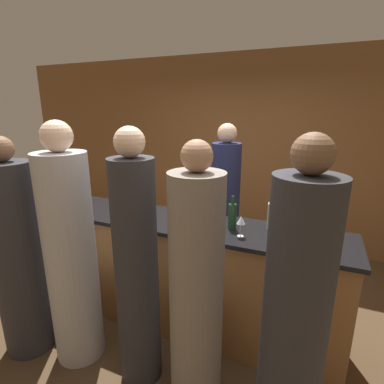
# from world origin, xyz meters

# --- Properties ---
(ground_plane) EXTENTS (14.00, 14.00, 0.00)m
(ground_plane) POSITION_xyz_m (0.00, 0.00, 0.00)
(ground_plane) COLOR #4C3823
(back_wall) EXTENTS (8.00, 0.06, 2.80)m
(back_wall) POSITION_xyz_m (0.00, 2.17, 1.40)
(back_wall) COLOR brown
(back_wall) RESTS_ON ground_plane
(bar_counter) EXTENTS (2.94, 0.61, 1.06)m
(bar_counter) POSITION_xyz_m (0.00, 0.00, 0.53)
(bar_counter) COLOR #996638
(bar_counter) RESTS_ON ground_plane
(bartender) EXTENTS (0.31, 0.31, 1.88)m
(bartender) POSITION_xyz_m (0.21, 0.70, 0.89)
(bartender) COLOR #1E234C
(bartender) RESTS_ON ground_plane
(guest_0) EXTENTS (0.36, 0.36, 1.86)m
(guest_0) POSITION_xyz_m (0.45, -0.67, 0.86)
(guest_0) COLOR gray
(guest_0) RESTS_ON ground_plane
(guest_1) EXTENTS (0.31, 0.31, 1.92)m
(guest_1) POSITION_xyz_m (-0.02, -0.67, 0.91)
(guest_1) COLOR #2D2D33
(guest_1) RESTS_ON ground_plane
(guest_2) EXTENTS (0.40, 0.40, 1.83)m
(guest_2) POSITION_xyz_m (-1.08, -0.79, 0.84)
(guest_2) COLOR #2D2D33
(guest_2) RESTS_ON ground_plane
(guest_3) EXTENTS (0.39, 0.39, 1.95)m
(guest_3) POSITION_xyz_m (-0.62, -0.68, 0.90)
(guest_3) COLOR #B2B2B7
(guest_3) RESTS_ON ground_plane
(guest_4) EXTENTS (0.35, 0.35, 1.92)m
(guest_4) POSITION_xyz_m (1.07, -0.79, 0.90)
(guest_4) COLOR #2D2D33
(guest_4) RESTS_ON ground_plane
(wine_bottle_0) EXTENTS (0.08, 0.08, 0.31)m
(wine_bottle_0) POSITION_xyz_m (-1.36, -0.25, 1.18)
(wine_bottle_0) COLOR black
(wine_bottle_0) RESTS_ON bar_counter
(wine_bottle_1) EXTENTS (0.07, 0.07, 0.28)m
(wine_bottle_1) POSITION_xyz_m (0.49, 0.01, 1.17)
(wine_bottle_1) COLOR #19381E
(wine_bottle_1) RESTS_ON bar_counter
(ice_bucket) EXTENTS (0.20, 0.20, 0.22)m
(ice_bucket) POSITION_xyz_m (0.85, 0.15, 1.16)
(ice_bucket) COLOR #9E9993
(ice_bucket) RESTS_ON bar_counter
(wine_glass_0) EXTENTS (0.07, 0.07, 0.17)m
(wine_glass_0) POSITION_xyz_m (0.59, -0.12, 1.19)
(wine_glass_0) COLOR silver
(wine_glass_0) RESTS_ON bar_counter
(wine_glass_1) EXTENTS (0.07, 0.07, 0.16)m
(wine_glass_1) POSITION_xyz_m (0.86, -0.08, 1.18)
(wine_glass_1) COLOR silver
(wine_glass_1) RESTS_ON bar_counter
(wine_glass_2) EXTENTS (0.07, 0.07, 0.16)m
(wine_glass_2) POSITION_xyz_m (-1.03, -0.20, 1.17)
(wine_glass_2) COLOR silver
(wine_glass_2) RESTS_ON bar_counter
(wine_glass_3) EXTENTS (0.07, 0.07, 0.17)m
(wine_glass_3) POSITION_xyz_m (0.31, -0.15, 1.19)
(wine_glass_3) COLOR silver
(wine_glass_3) RESTS_ON bar_counter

